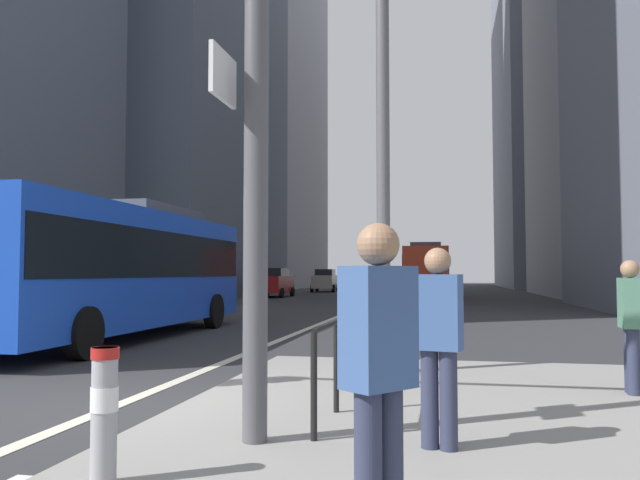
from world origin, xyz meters
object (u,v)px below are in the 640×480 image
object	(u,v)px
car_oncoming_mid	(325,280)
street_lamp_post	(382,32)
car_receding_far	(438,280)
bollard_left	(104,408)
car_receding_near	(425,281)
pedestrian_waiting	(631,320)
city_bus_blue_oncoming	(119,264)
pedestrian_far	(438,337)
traffic_signal_gantry	(63,16)
pedestrian_walking	(379,366)
car_oncoming_far	(274,282)
city_bus_red_receding	(426,269)

from	to	relation	value
car_oncoming_mid	street_lamp_post	world-z (taller)	street_lamp_post
car_receding_far	bollard_left	size ratio (longest dim) A/B	4.64
car_receding_near	pedestrian_waiting	distance (m)	45.41
city_bus_blue_oncoming	pedestrian_far	distance (m)	11.81
city_bus_blue_oncoming	pedestrian_far	bearing A→B (deg)	-48.51
city_bus_blue_oncoming	traffic_signal_gantry	size ratio (longest dim) A/B	1.82
car_receding_near	pedestrian_walking	bearing A→B (deg)	-88.41
car_receding_near	car_oncoming_far	distance (m)	15.60
car_receding_far	car_oncoming_far	bearing A→B (deg)	-129.63
street_lamp_post	car_receding_near	bearing A→B (deg)	91.09
pedestrian_waiting	bollard_left	bearing A→B (deg)	-136.97
car_receding_near	pedestrian_waiting	bearing A→B (deg)	-84.99
car_oncoming_mid	pedestrian_walking	distance (m)	51.40
city_bus_blue_oncoming	car_receding_near	bearing A→B (deg)	81.15
car_receding_far	pedestrian_walking	size ratio (longest dim) A/B	2.52
car_oncoming_mid	traffic_signal_gantry	world-z (taller)	traffic_signal_gantry
car_receding_far	pedestrian_far	size ratio (longest dim) A/B	2.60
city_bus_blue_oncoming	car_oncoming_mid	size ratio (longest dim) A/B	2.53
city_bus_red_receding	pedestrian_waiting	distance (m)	32.48
car_receding_far	street_lamp_post	world-z (taller)	street_lamp_post
bollard_left	car_receding_far	bearing A→B (deg)	88.06
bollard_left	pedestrian_walking	bearing A→B (deg)	-19.01
car_oncoming_mid	car_receding_far	distance (m)	9.61
city_bus_blue_oncoming	city_bus_red_receding	xyz separation A→B (m)	(6.62, 26.38, 0.00)
traffic_signal_gantry	pedestrian_far	world-z (taller)	traffic_signal_gantry
city_bus_blue_oncoming	pedestrian_walking	distance (m)	13.24
car_oncoming_mid	car_receding_far	xyz separation A→B (m)	(9.60, 0.43, 0.00)
car_oncoming_mid	pedestrian_walking	bearing A→B (deg)	-78.88
car_receding_far	city_bus_red_receding	bearing A→B (deg)	-92.46
car_receding_near	traffic_signal_gantry	distance (m)	48.39
street_lamp_post	pedestrian_walking	bearing A→B (deg)	-84.75
car_oncoming_mid	car_receding_near	size ratio (longest dim) A/B	1.06
car_receding_far	pedestrian_far	xyz separation A→B (m)	(0.60, -48.82, 0.10)
street_lamp_post	bollard_left	xyz separation A→B (m)	(-1.45, -5.33, -4.61)
traffic_signal_gantry	pedestrian_waiting	distance (m)	7.22
car_oncoming_far	bollard_left	bearing A→B (deg)	-76.39
traffic_signal_gantry	car_receding_far	bearing A→B (deg)	86.57
car_receding_near	bollard_left	size ratio (longest dim) A/B	4.33
car_oncoming_far	pedestrian_far	world-z (taller)	car_oncoming_far
street_lamp_post	pedestrian_waiting	distance (m)	5.37
car_receding_near	car_receding_far	size ratio (longest dim) A/B	0.93
pedestrian_far	car_receding_near	bearing A→B (deg)	92.00
city_bus_blue_oncoming	pedestrian_far	size ratio (longest dim) A/B	6.49
pedestrian_far	car_receding_far	bearing A→B (deg)	90.70
pedestrian_far	city_bus_blue_oncoming	bearing A→B (deg)	131.49
bollard_left	traffic_signal_gantry	bearing A→B (deg)	134.32
car_oncoming_mid	traffic_signal_gantry	xyz separation A→B (m)	(6.67, -48.48, 3.11)
city_bus_red_receding	pedestrian_walking	distance (m)	37.26
city_bus_blue_oncoming	pedestrian_walking	size ratio (longest dim) A/B	6.27
pedestrian_waiting	car_receding_near	bearing A→B (deg)	95.01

